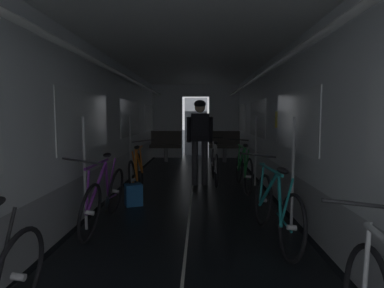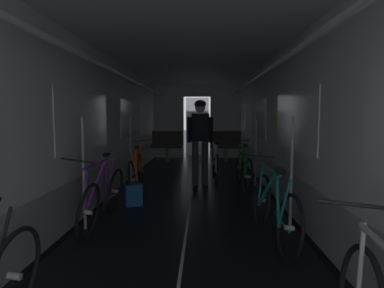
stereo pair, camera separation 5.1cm
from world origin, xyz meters
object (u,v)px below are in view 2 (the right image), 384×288
object	(u,v)px
bench_seat_far_right	(226,143)
bicycle_teal	(273,208)
bicycle_orange	(137,172)
bicycle_green	(244,169)
bench_seat_far_left	(167,143)
backpack_on_floor	(133,195)
bicycle_white_in_aisle	(215,164)
person_cyclist_aisle	(200,133)
bicycle_purple	(103,197)

from	to	relation	value
bench_seat_far_right	bicycle_teal	world-z (taller)	same
bicycle_orange	bicycle_green	xyz separation A→B (m)	(2.01, 0.33, 0.00)
bench_seat_far_left	bicycle_orange	size ratio (longest dim) A/B	0.58
bicycle_teal	bicycle_green	size ratio (longest dim) A/B	1.00
bicycle_orange	backpack_on_floor	distance (m)	0.90
bench_seat_far_right	backpack_on_floor	bearing A→B (deg)	-110.18
bicycle_orange	backpack_on_floor	bearing A→B (deg)	-82.29
bench_seat_far_left	bicycle_green	world-z (taller)	bench_seat_far_left
bicycle_teal	bicycle_white_in_aisle	bearing A→B (deg)	99.49
bicycle_green	person_cyclist_aisle	size ratio (longest dim) A/B	0.98
bicycle_white_in_aisle	backpack_on_floor	size ratio (longest dim) A/B	4.97
bench_seat_far_left	bicycle_orange	xyz separation A→B (m)	(-0.11, -4.02, -0.19)
bicycle_teal	bicycle_white_in_aisle	xyz separation A→B (m)	(-0.53, 3.20, 0.00)
bench_seat_far_right	bicycle_green	distance (m)	3.70
person_cyclist_aisle	bicycle_green	bearing A→B (deg)	-21.56
bicycle_teal	bicycle_orange	xyz separation A→B (m)	(-2.01, 2.27, 0.00)
bicycle_white_in_aisle	backpack_on_floor	world-z (taller)	bicycle_white_in_aisle
bicycle_teal	bicycle_white_in_aisle	world-z (taller)	bicycle_teal
bicycle_green	person_cyclist_aisle	xyz separation A→B (m)	(-0.84, 0.33, 0.69)
bench_seat_far_left	bicycle_teal	distance (m)	6.57
bench_seat_far_right	bicycle_purple	world-z (taller)	bicycle_purple
bicycle_purple	backpack_on_floor	bearing A→B (deg)	79.48
bicycle_purple	bench_seat_far_left	bearing A→B (deg)	88.29
bench_seat_far_left	backpack_on_floor	bearing A→B (deg)	-89.97
backpack_on_floor	bicycle_purple	bearing A→B (deg)	-100.52
bench_seat_far_right	bicycle_orange	distance (m)	4.46
bicycle_green	bench_seat_far_right	bearing A→B (deg)	91.41
bench_seat_far_left	bicycle_white_in_aisle	size ratio (longest dim) A/B	0.58
bench_seat_far_left	backpack_on_floor	world-z (taller)	bench_seat_far_left
bicycle_purple	bicycle_green	size ratio (longest dim) A/B	1.00
bicycle_green	bicycle_white_in_aisle	xyz separation A→B (m)	(-0.53, 0.60, 0.00)
bicycle_teal	person_cyclist_aisle	xyz separation A→B (m)	(-0.85, 2.93, 0.69)
bicycle_orange	person_cyclist_aisle	distance (m)	1.51
bicycle_purple	bicycle_white_in_aisle	bearing A→B (deg)	60.83
bicycle_green	person_cyclist_aisle	distance (m)	1.14
person_cyclist_aisle	bicycle_white_in_aisle	bearing A→B (deg)	40.17
bicycle_orange	bicycle_teal	bearing A→B (deg)	-48.44
bench_seat_far_left	bicycle_teal	world-z (taller)	same
bicycle_orange	bicycle_white_in_aisle	bearing A→B (deg)	32.19
bicycle_purple	bicycle_green	distance (m)	2.98
person_cyclist_aisle	backpack_on_floor	distance (m)	2.06
bicycle_orange	bicycle_green	world-z (taller)	bicycle_orange
bench_seat_far_right	bicycle_orange	size ratio (longest dim) A/B	0.58
bench_seat_far_left	backpack_on_floor	distance (m)	4.91
bench_seat_far_right	person_cyclist_aisle	bearing A→B (deg)	-102.62
bench_seat_far_right	person_cyclist_aisle	size ratio (longest dim) A/B	0.57
backpack_on_floor	bench_seat_far_left	bearing A→B (deg)	90.03
bicycle_orange	person_cyclist_aisle	xyz separation A→B (m)	(1.16, 0.66, 0.69)
bicycle_orange	backpack_on_floor	world-z (taller)	bicycle_orange
bicycle_purple	person_cyclist_aisle	distance (m)	2.86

